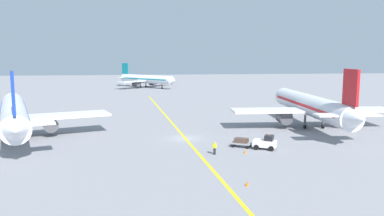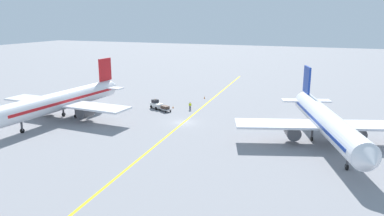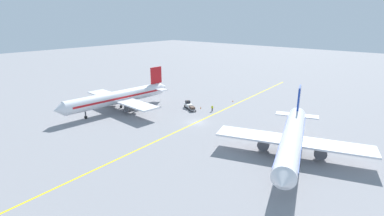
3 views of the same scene
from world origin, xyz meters
name	(u,v)px [view 1 (image 1 of 3)]	position (x,y,z in m)	size (l,w,h in m)	color
ground_plane	(185,138)	(0.00, 0.00, 0.00)	(400.00, 400.00, 0.00)	gray
apron_yellow_centreline	(185,138)	(0.00, 0.00, 0.00)	(0.40, 120.00, 0.01)	yellow
airplane_at_gate	(14,114)	(-25.57, 3.50, 3.71)	(28.21, 34.61, 10.60)	white
airplane_adjacent_stand	(311,106)	(22.89, 6.26, 3.71)	(28.27, 35.53, 10.60)	white
airplane_distant_taxiing	(146,79)	(-5.01, 94.20, 3.34)	(23.74, 25.40, 9.54)	silver
baggage_tug_white	(266,143)	(9.85, -8.14, 0.90)	(3.35, 2.82, 2.11)	white
baggage_cart_trailing	(241,142)	(6.97, -6.52, 0.76)	(2.95, 2.49, 1.24)	gray
ground_crew_worker	(215,148)	(2.59, -9.90, 0.91)	(0.54, 0.34, 1.68)	#23232D
traffic_cone_near_nose	(247,183)	(3.46, -21.70, 0.28)	(0.32, 0.32, 0.55)	orange
traffic_cone_mid_apron	(245,151)	(6.60, -9.81, 0.28)	(0.32, 0.32, 0.55)	orange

